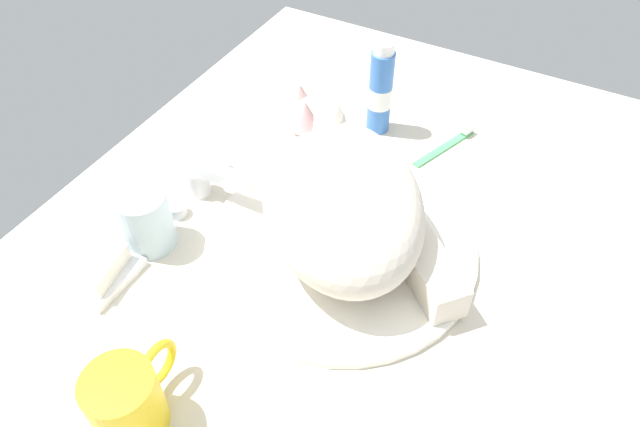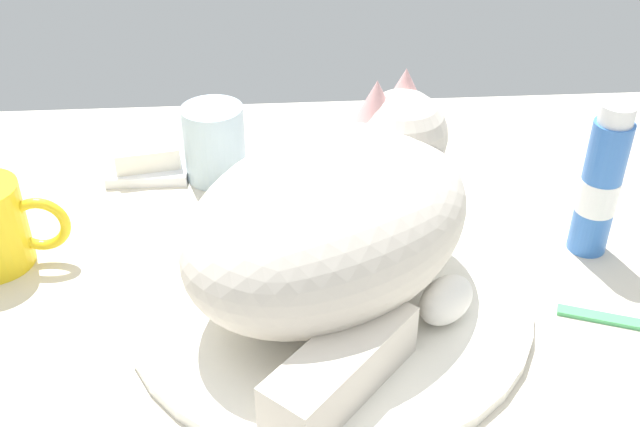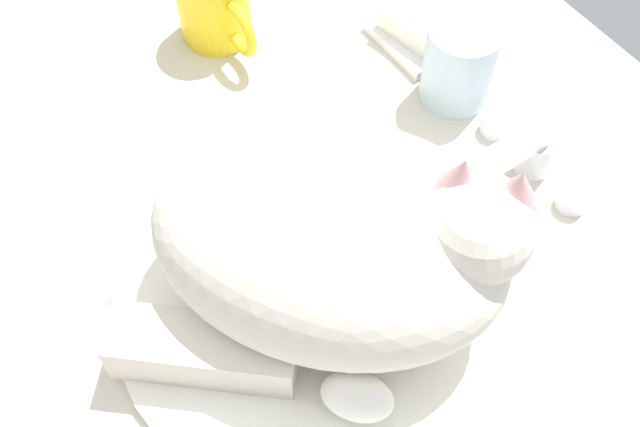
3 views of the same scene
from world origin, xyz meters
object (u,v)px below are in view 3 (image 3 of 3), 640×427
(faucet, at_px, (525,156))
(coffee_mug, at_px, (215,3))
(soap_bar, at_px, (415,25))
(cat, at_px, (337,245))
(rinse_cup, at_px, (459,64))

(faucet, relative_size, coffee_mug, 1.15)
(faucet, xyz_separation_m, soap_bar, (-0.19, 0.02, -0.00))
(faucet, height_order, soap_bar, faucet)
(faucet, distance_m, cat, 0.22)
(rinse_cup, bearing_deg, cat, -62.70)
(cat, distance_m, soap_bar, 0.31)
(coffee_mug, distance_m, rinse_cup, 0.25)
(cat, bearing_deg, faucet, 91.82)
(rinse_cup, xyz_separation_m, soap_bar, (-0.08, 0.01, -0.02))
(faucet, height_order, coffee_mug, coffee_mug)
(soap_bar, bearing_deg, coffee_mug, -128.17)
(coffee_mug, height_order, rinse_cup, same)
(coffee_mug, bearing_deg, rinse_cup, 36.08)
(cat, xyz_separation_m, rinse_cup, (-0.12, 0.23, -0.04))
(faucet, xyz_separation_m, cat, (0.01, -0.21, 0.06))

